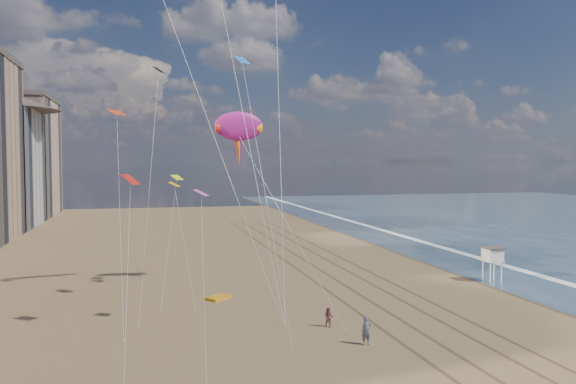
% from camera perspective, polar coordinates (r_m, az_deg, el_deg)
% --- Properties ---
extents(wet_sand, '(260.00, 260.00, 0.00)m').
position_cam_1_polar(wet_sand, '(74.13, 15.85, -6.53)').
color(wet_sand, '#42301E').
rests_on(wet_sand, ground).
extents(foam, '(260.00, 260.00, 0.00)m').
position_cam_1_polar(foam, '(76.30, 18.59, -6.30)').
color(foam, white).
rests_on(foam, ground).
extents(tracks, '(7.68, 120.00, 0.01)m').
position_cam_1_polar(tracks, '(58.24, 6.62, -9.06)').
color(tracks, brown).
rests_on(tracks, ground).
extents(lifeguard_stand, '(1.94, 1.94, 3.50)m').
position_cam_1_polar(lifeguard_stand, '(61.51, 20.07, -6.02)').
color(lifeguard_stand, silver).
rests_on(lifeguard_stand, ground).
extents(grounded_kite, '(2.58, 2.52, 0.25)m').
position_cam_1_polar(grounded_kite, '(51.32, -7.12, -10.59)').
color(grounded_kite, orange).
rests_on(grounded_kite, ground).
extents(show_kite, '(4.80, 9.31, 23.42)m').
position_cam_1_polar(show_kite, '(55.85, -5.01, 6.63)').
color(show_kite, '#A81984').
rests_on(show_kite, ground).
extents(kite_flyer_a, '(0.71, 0.48, 1.90)m').
position_cam_1_polar(kite_flyer_a, '(38.95, 7.96, -13.78)').
color(kite_flyer_a, '#4F5665').
rests_on(kite_flyer_a, ground).
extents(kite_flyer_b, '(0.90, 0.85, 1.46)m').
position_cam_1_polar(kite_flyer_b, '(42.64, 4.16, -12.57)').
color(kite_flyer_b, brown).
rests_on(kite_flyer_b, ground).
extents(small_kites, '(11.88, 16.17, 11.17)m').
position_cam_1_polar(small_kites, '(48.59, -11.97, 5.87)').
color(small_kites, red).
rests_on(small_kites, ground).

